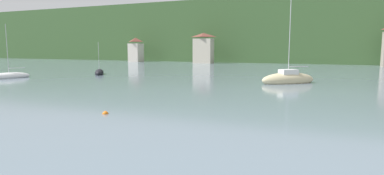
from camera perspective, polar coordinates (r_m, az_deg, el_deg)
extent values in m
cube|color=#38562D|center=(129.07, 18.84, 9.20)|extent=(352.00, 66.28, 19.91)
ellipsoid|color=#38562D|center=(145.47, 19.53, 7.73)|extent=(246.40, 46.39, 39.77)
cube|color=beige|center=(106.89, -10.10, 6.22)|extent=(3.82, 3.86, 5.99)
pyramid|color=brown|center=(106.90, -10.15, 8.49)|extent=(4.02, 4.06, 1.34)
cube|color=#BCB29E|center=(95.56, 2.07, 6.62)|extent=(5.62, 3.37, 7.31)
pyramid|color=brown|center=(95.63, 2.08, 9.46)|extent=(5.90, 3.54, 1.18)
ellipsoid|color=white|center=(55.89, -30.15, 1.75)|extent=(3.56, 6.21, 1.21)
cylinder|color=#B7B7BC|center=(55.71, -30.42, 5.97)|extent=(0.07, 0.07, 7.59)
cylinder|color=#ADADB2|center=(56.16, -29.10, 3.11)|extent=(0.81, 2.22, 0.06)
ellipsoid|color=black|center=(57.69, -16.40, 2.59)|extent=(4.05, 4.90, 1.27)
cylinder|color=#B7B7BC|center=(57.55, -16.50, 5.40)|extent=(0.06, 0.06, 4.97)
cylinder|color=#ADADB2|center=(58.65, -16.36, 3.59)|extent=(1.23, 1.70, 0.05)
ellipsoid|color=#CCBC8E|center=(43.27, 16.96, 1.32)|extent=(7.23, 6.52, 1.99)
cylinder|color=#B7B7BC|center=(43.08, 17.23, 8.57)|extent=(0.09, 0.09, 9.83)
cylinder|color=#ADADB2|center=(43.97, 18.66, 3.61)|extent=(2.34, 1.96, 0.08)
cube|color=silver|center=(43.18, 17.00, 2.59)|extent=(2.62, 2.50, 0.83)
sphere|color=orange|center=(23.18, -15.38, -4.63)|extent=(0.42, 0.42, 0.42)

